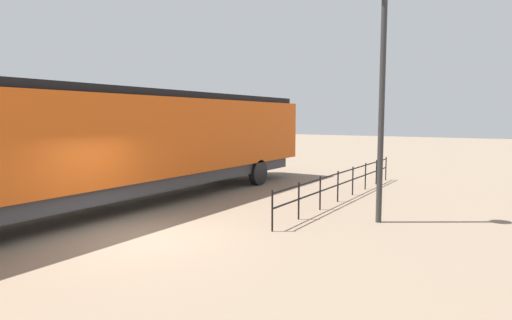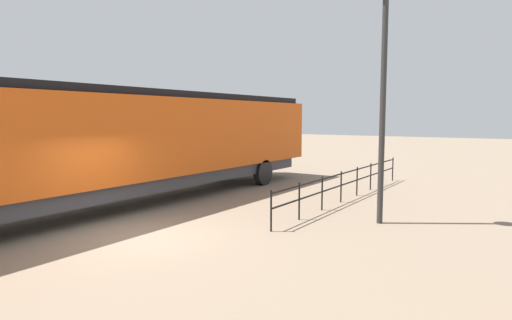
{
  "view_description": "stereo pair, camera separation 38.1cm",
  "coord_description": "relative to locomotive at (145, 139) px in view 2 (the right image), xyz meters",
  "views": [
    {
      "loc": [
        7.91,
        -7.35,
        2.96
      ],
      "look_at": [
        1.62,
        2.85,
        1.77
      ],
      "focal_mm": 30.46,
      "sensor_mm": 36.0,
      "label": 1
    },
    {
      "loc": [
        8.24,
        -7.15,
        2.96
      ],
      "look_at": [
        1.62,
        2.85,
        1.77
      ],
      "focal_mm": 30.46,
      "sensor_mm": 36.0,
      "label": 2
    }
  ],
  "objects": [
    {
      "name": "ground_plane",
      "position": [
        3.22,
        -3.22,
        -2.19
      ],
      "size": [
        120.0,
        120.0,
        0.0
      ],
      "primitive_type": "plane",
      "color": "#84705B"
    },
    {
      "name": "locomotive",
      "position": [
        0.0,
        0.0,
        0.0
      ],
      "size": [
        3.01,
        18.47,
        3.85
      ],
      "color": "#D15114",
      "rests_on": "ground_plane"
    },
    {
      "name": "platform_fence",
      "position": [
        5.71,
        4.45,
        -1.49
      ],
      "size": [
        0.05,
        10.9,
        1.09
      ],
      "color": "black",
      "rests_on": "ground_plane"
    },
    {
      "name": "lamp_post",
      "position": [
        7.77,
        1.47,
        2.49
      ],
      "size": [
        0.53,
        0.53,
        6.61
      ],
      "color": "#2D2D2D",
      "rests_on": "ground_plane"
    }
  ]
}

